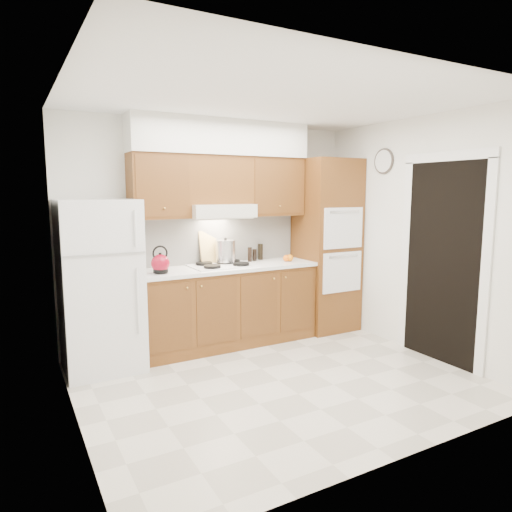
{
  "coord_description": "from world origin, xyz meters",
  "views": [
    {
      "loc": [
        -2.2,
        -3.54,
        1.8
      ],
      "look_at": [
        -0.0,
        0.45,
        1.15
      ],
      "focal_mm": 32.0,
      "sensor_mm": 36.0,
      "label": 1
    }
  ],
  "objects_px": {
    "oven_cabinet": "(326,245)",
    "stock_pot": "(226,251)",
    "fridge": "(100,286)",
    "kettle": "(160,263)"
  },
  "relations": [
    {
      "from": "oven_cabinet",
      "to": "stock_pot",
      "type": "distance_m",
      "value": 1.38
    },
    {
      "from": "stock_pot",
      "to": "oven_cabinet",
      "type": "bearing_deg",
      "value": -6.45
    },
    {
      "from": "fridge",
      "to": "stock_pot",
      "type": "distance_m",
      "value": 1.51
    },
    {
      "from": "fridge",
      "to": "kettle",
      "type": "xyz_separation_m",
      "value": [
        0.61,
        -0.05,
        0.19
      ]
    },
    {
      "from": "fridge",
      "to": "oven_cabinet",
      "type": "xyz_separation_m",
      "value": [
        2.85,
        0.03,
        0.24
      ]
    },
    {
      "from": "oven_cabinet",
      "to": "stock_pot",
      "type": "height_order",
      "value": "oven_cabinet"
    },
    {
      "from": "kettle",
      "to": "oven_cabinet",
      "type": "bearing_deg",
      "value": 25.96
    },
    {
      "from": "oven_cabinet",
      "to": "kettle",
      "type": "xyz_separation_m",
      "value": [
        -2.24,
        -0.09,
        -0.05
      ]
    },
    {
      "from": "fridge",
      "to": "oven_cabinet",
      "type": "bearing_deg",
      "value": 0.7
    },
    {
      "from": "stock_pot",
      "to": "fridge",
      "type": "bearing_deg",
      "value": -172.68
    }
  ]
}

